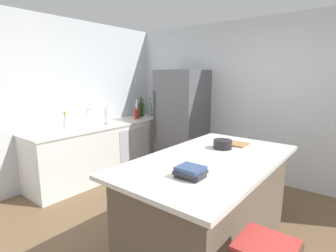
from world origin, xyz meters
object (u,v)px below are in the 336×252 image
Objects in this scene: paper_towel_roll at (108,116)px; hot_sauce_bottle at (136,114)px; sink_faucet at (88,117)px; soda_bottle at (137,110)px; whiskey_bottle at (150,110)px; cutting_board at (232,143)px; flower_vase at (65,123)px; syrup_bottle at (138,113)px; gin_bottle at (150,109)px; olive_oil_bottle at (143,110)px; wine_bottle at (141,109)px; cookbook_stack at (190,172)px; kitchen_island at (210,202)px; refrigerator at (182,121)px; mixing_bowl at (223,144)px.

paper_towel_roll is 1.35× the size of hot_sauce_bottle.
sink_faucet is 0.79× the size of soda_bottle.
whiskey_bottle is 0.71× the size of cutting_board.
flower_vase reaches higher than whiskey_bottle.
gin_bottle is at bearing 95.64° from syrup_bottle.
whiskey_bottle is at bearing 104.34° from syrup_bottle.
soda_bottle is (-0.01, 1.13, -0.01)m from sink_faucet.
soda_bottle reaches higher than flower_vase.
wine_bottle is at bearing -70.03° from olive_oil_bottle.
flower_vase is (0.02, -0.40, -0.05)m from sink_faucet.
kitchen_island is at bearing 101.68° from cookbook_stack.
cutting_board is (-0.07, 0.62, 0.46)m from kitchen_island.
gin_bottle is at bearing 86.70° from sink_faucet.
cookbook_stack is (0.11, -0.52, 0.50)m from kitchen_island.
flower_vase is 1.92m from whiskey_bottle.
refrigerator is at bearing 63.02° from flower_vase.
wine_bottle is 1.90× the size of mixing_bowl.
olive_oil_bottle reaches higher than cutting_board.
sink_faucet is at bearing 92.19° from flower_vase.
gin_bottle is 2.65m from mixing_bowl.
soda_bottle is (0.02, -0.19, 0.01)m from olive_oil_bottle.
hot_sauce_bottle is (0.02, -0.09, -0.02)m from syrup_bottle.
whiskey_bottle is 0.13m from gin_bottle.
hot_sauce_bottle is at bearing -76.40° from whiskey_bottle.
flower_vase is at bearing -162.78° from cutting_board.
cookbook_stack is at bearing -37.41° from soda_bottle.
paper_towel_roll is at bearing -92.79° from hot_sauce_bottle.
olive_oil_bottle is at bearing -137.58° from gin_bottle.
paper_towel_roll reaches higher than kitchen_island.
refrigerator is 5.18× the size of olive_oil_bottle.
mixing_bowl is (-0.07, 0.38, 0.50)m from kitchen_island.
soda_bottle reaches higher than paper_towel_roll.
whiskey_bottle is at bearing 91.30° from wine_bottle.
whiskey_bottle is 0.71× the size of olive_oil_bottle.
wine_bottle is at bearing -171.91° from refrigerator.
soda_bottle is at bearing 161.28° from cutting_board.
syrup_bottle is at bearing -59.18° from wine_bottle.
syrup_bottle is (0.15, -0.28, -0.02)m from olive_oil_bottle.
kitchen_island is 3.00m from olive_oil_bottle.
cookbook_stack is (2.57, -2.14, -0.07)m from olive_oil_bottle.
refrigerator is 4.69× the size of wine_bottle.
syrup_bottle is at bearing 156.94° from mixing_bowl.
whiskey_bottle is 0.69× the size of gin_bottle.
olive_oil_bottle is at bearing 146.71° from kitchen_island.
paper_towel_roll is 1.27× the size of cookbook_stack.
cutting_board is (-0.18, 1.15, -0.04)m from cookbook_stack.
refrigerator is 5.19× the size of cutting_board.
syrup_bottle reaches higher than hot_sauce_bottle.
kitchen_island is 6.82× the size of syrup_bottle.
kitchen_island is 2.48m from paper_towel_roll.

